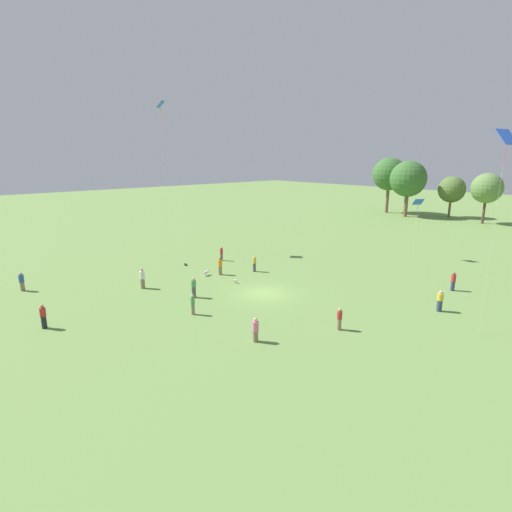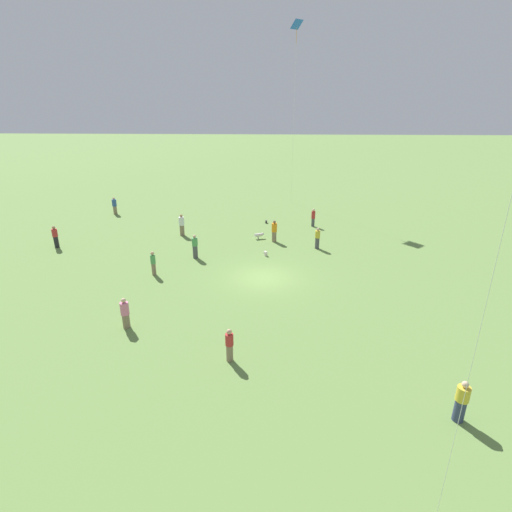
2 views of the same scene
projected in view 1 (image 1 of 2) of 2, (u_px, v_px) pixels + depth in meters
The scene contains 23 objects.
ground_plane at pixel (264, 293), 35.05m from camera, with size 240.00×240.00×0.00m, color #6B8E47.
tree_0 at pixel (389, 174), 83.35m from camera, with size 6.80×6.80×11.49m.
tree_1 at pixel (408, 179), 77.89m from camera, with size 6.99×6.99×10.92m.
tree_2 at pixel (452, 190), 77.41m from camera, with size 5.06×5.06×7.97m.
tree_3 at pixel (487, 188), 69.95m from camera, with size 5.26×5.26×8.90m.
person_0 at pixel (221, 253), 45.91m from camera, with size 0.45×0.45×1.66m.
person_1 at pixel (194, 288), 33.87m from camera, with size 0.52×0.52×1.77m.
person_2 at pixel (453, 282), 35.61m from camera, with size 0.57×0.57×1.71m.
person_3 at pixel (220, 266), 40.41m from camera, with size 0.57×0.57×1.79m.
person_4 at pixel (440, 301), 30.85m from camera, with size 0.48×0.48×1.68m.
person_5 at pixel (142, 279), 36.21m from camera, with size 0.64×0.64×1.86m.
person_6 at pixel (339, 319), 27.55m from camera, with size 0.50×0.50×1.60m.
person_7 at pixel (43, 317), 27.77m from camera, with size 0.56×0.56×1.75m.
person_8 at pixel (22, 282), 35.55m from camera, with size 0.58×0.58×1.74m.
person_9 at pixel (255, 330), 25.78m from camera, with size 0.60×0.60×1.65m.
person_10 at pixel (193, 304), 30.20m from camera, with size 0.36×0.36×1.64m.
person_11 at pixel (254, 264), 41.54m from camera, with size 0.46×0.46×1.68m.
kite_0 at pixel (418, 203), 45.66m from camera, with size 1.31×1.35×7.01m.
kite_1 at pixel (506, 143), 24.08m from camera, with size 1.16×1.44×13.33m.
kite_2 at pixel (161, 111), 47.49m from camera, with size 1.30×1.31×18.11m.
dog_0 at pixel (206, 272), 40.23m from camera, with size 0.52×0.82×0.49m.
picnic_bag_0 at pixel (186, 265), 43.93m from camera, with size 0.33×0.17×0.24m.
picnic_bag_1 at pixel (235, 281), 37.87m from camera, with size 0.34×0.29×0.33m.
Camera 1 is at (24.21, -22.72, 11.72)m, focal length 28.00 mm.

